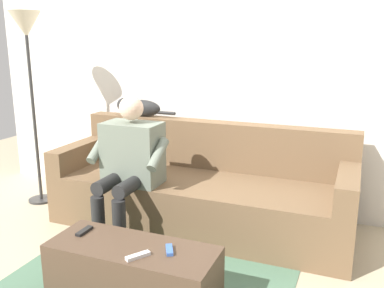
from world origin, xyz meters
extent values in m
plane|color=tan|center=(0.00, 0.60, 0.00)|extent=(8.00, 8.00, 0.00)
cube|color=silver|center=(0.00, -0.65, 1.37)|extent=(4.92, 0.06, 2.75)
cube|color=brown|center=(0.00, 0.00, 0.21)|extent=(2.14, 0.68, 0.42)
cube|color=brown|center=(0.00, -0.42, 0.42)|extent=(2.45, 0.17, 0.84)
cube|color=brown|center=(-1.15, 0.00, 0.31)|extent=(0.15, 0.68, 0.62)
cube|color=brown|center=(1.15, 0.00, 0.31)|extent=(0.15, 0.68, 0.62)
cube|color=#4C3828|center=(0.00, 1.02, 0.17)|extent=(1.02, 0.40, 0.35)
cube|color=slate|center=(0.45, 0.20, 0.66)|extent=(0.45, 0.28, 0.49)
sphere|color=beige|center=(0.45, 0.20, 1.02)|extent=(0.19, 0.19, 0.19)
cylinder|color=black|center=(0.36, 0.39, 0.47)|extent=(0.11, 0.38, 0.11)
cylinder|color=black|center=(0.54, 0.39, 0.47)|extent=(0.11, 0.38, 0.11)
cylinder|color=black|center=(0.36, 0.58, 0.21)|extent=(0.10, 0.10, 0.42)
cylinder|color=black|center=(0.54, 0.58, 0.21)|extent=(0.10, 0.10, 0.42)
cylinder|color=slate|center=(0.19, 0.28, 0.70)|extent=(0.08, 0.27, 0.22)
cylinder|color=slate|center=(0.72, 0.28, 0.70)|extent=(0.08, 0.27, 0.22)
ellipsoid|color=black|center=(0.69, -0.42, 0.91)|extent=(0.35, 0.12, 0.15)
sphere|color=black|center=(0.90, -0.42, 0.93)|extent=(0.13, 0.13, 0.13)
cone|color=black|center=(0.89, -0.45, 0.98)|extent=(0.05, 0.05, 0.04)
cone|color=black|center=(0.89, -0.39, 0.98)|extent=(0.05, 0.05, 0.04)
cylinder|color=black|center=(0.46, -0.42, 0.88)|extent=(0.18, 0.03, 0.03)
cube|color=black|center=(0.37, 0.98, 0.36)|extent=(0.04, 0.14, 0.02)
cube|color=#3860B7|center=(-0.23, 1.00, 0.36)|extent=(0.09, 0.12, 0.02)
cube|color=white|center=(-0.10, 1.13, 0.36)|extent=(0.11, 0.14, 0.02)
cube|color=#4C7056|center=(0.00, 0.88, 0.00)|extent=(1.80, 1.46, 0.01)
cylinder|color=#2D2D2D|center=(1.64, -0.04, 0.01)|extent=(0.24, 0.24, 0.02)
cylinder|color=#333333|center=(1.64, -0.04, 0.82)|extent=(0.03, 0.03, 1.64)
cone|color=beige|center=(1.64, -0.04, 1.66)|extent=(0.28, 0.28, 0.24)
camera|label=1|loc=(-1.18, 2.99, 1.54)|focal=39.38mm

